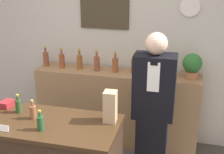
# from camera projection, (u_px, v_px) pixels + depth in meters

# --- Properties ---
(back_wall) EXTENTS (5.20, 0.09, 2.70)m
(back_wall) POSITION_uv_depth(u_px,v_px,m) (115.00, 40.00, 4.07)
(back_wall) COLOR beige
(back_wall) RESTS_ON ground_plane
(back_shelf) EXTENTS (2.11, 0.38, 1.00)m
(back_shelf) POSITION_uv_depth(u_px,v_px,m) (116.00, 108.00, 4.12)
(back_shelf) COLOR #9E754C
(back_shelf) RESTS_ON ground_plane
(shopkeeper) EXTENTS (0.43, 0.27, 1.68)m
(shopkeeper) POSITION_uv_depth(u_px,v_px,m) (153.00, 112.00, 3.27)
(shopkeeper) COLOR black
(shopkeeper) RESTS_ON ground_plane
(potted_plant) EXTENTS (0.23, 0.23, 0.31)m
(potted_plant) POSITION_uv_depth(u_px,v_px,m) (192.00, 65.00, 3.68)
(potted_plant) COLOR #B27047
(potted_plant) RESTS_ON back_shelf
(paper_bag) EXTENTS (0.12, 0.12, 0.30)m
(paper_bag) POSITION_uv_depth(u_px,v_px,m) (110.00, 107.00, 2.83)
(paper_bag) COLOR tan
(paper_bag) RESTS_ON display_counter
(price_card_right) EXTENTS (0.09, 0.02, 0.06)m
(price_card_right) POSITION_uv_depth(u_px,v_px,m) (4.00, 128.00, 2.71)
(price_card_right) COLOR white
(price_card_right) RESTS_ON display_counter
(gift_box) EXTENTS (0.12, 0.15, 0.06)m
(gift_box) POSITION_uv_depth(u_px,v_px,m) (7.00, 104.00, 3.17)
(gift_box) COLOR maroon
(gift_box) RESTS_ON display_counter
(counter_bottle_1) EXTENTS (0.06, 0.06, 0.19)m
(counter_bottle_1) POSITION_uv_depth(u_px,v_px,m) (18.00, 106.00, 3.03)
(counter_bottle_1) COLOR #2F4B26
(counter_bottle_1) RESTS_ON display_counter
(counter_bottle_2) EXTENTS (0.06, 0.06, 0.19)m
(counter_bottle_2) POSITION_uv_depth(u_px,v_px,m) (33.00, 112.00, 2.91)
(counter_bottle_2) COLOR brown
(counter_bottle_2) RESTS_ON display_counter
(counter_bottle_3) EXTENTS (0.06, 0.06, 0.19)m
(counter_bottle_3) POSITION_uv_depth(u_px,v_px,m) (40.00, 123.00, 2.71)
(counter_bottle_3) COLOR #244F29
(counter_bottle_3) RESTS_ON display_counter
(shelf_bottle_0) EXTENTS (0.07, 0.07, 0.27)m
(shelf_bottle_0) POSITION_uv_depth(u_px,v_px,m) (46.00, 59.00, 4.14)
(shelf_bottle_0) COLOR brown
(shelf_bottle_0) RESTS_ON back_shelf
(shelf_bottle_1) EXTENTS (0.07, 0.07, 0.27)m
(shelf_bottle_1) POSITION_uv_depth(u_px,v_px,m) (62.00, 60.00, 4.06)
(shelf_bottle_1) COLOR brown
(shelf_bottle_1) RESTS_ON back_shelf
(shelf_bottle_2) EXTENTS (0.07, 0.07, 0.27)m
(shelf_bottle_2) POSITION_uv_depth(u_px,v_px,m) (80.00, 61.00, 4.03)
(shelf_bottle_2) COLOR brown
(shelf_bottle_2) RESTS_ON back_shelf
(shelf_bottle_3) EXTENTS (0.07, 0.07, 0.27)m
(shelf_bottle_3) POSITION_uv_depth(u_px,v_px,m) (97.00, 63.00, 3.96)
(shelf_bottle_3) COLOR brown
(shelf_bottle_3) RESTS_ON back_shelf
(shelf_bottle_4) EXTENTS (0.07, 0.07, 0.27)m
(shelf_bottle_4) POSITION_uv_depth(u_px,v_px,m) (115.00, 64.00, 3.91)
(shelf_bottle_4) COLOR brown
(shelf_bottle_4) RESTS_ON back_shelf
(shelf_bottle_5) EXTENTS (0.07, 0.07, 0.27)m
(shelf_bottle_5) POSITION_uv_depth(u_px,v_px,m) (134.00, 66.00, 3.87)
(shelf_bottle_5) COLOR brown
(shelf_bottle_5) RESTS_ON back_shelf
(shelf_bottle_6) EXTENTS (0.07, 0.07, 0.27)m
(shelf_bottle_6) POSITION_uv_depth(u_px,v_px,m) (153.00, 67.00, 3.80)
(shelf_bottle_6) COLOR brown
(shelf_bottle_6) RESTS_ON back_shelf
(shelf_bottle_7) EXTENTS (0.07, 0.07, 0.27)m
(shelf_bottle_7) POSITION_uv_depth(u_px,v_px,m) (173.00, 69.00, 3.76)
(shelf_bottle_7) COLOR brown
(shelf_bottle_7) RESTS_ON back_shelf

